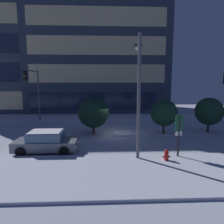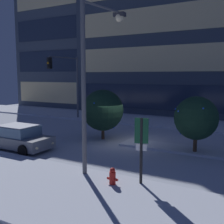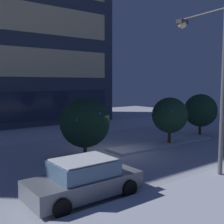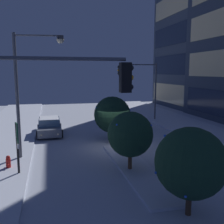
{
  "view_description": "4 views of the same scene",
  "coord_description": "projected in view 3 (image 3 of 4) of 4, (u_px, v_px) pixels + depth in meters",
  "views": [
    {
      "loc": [
        -0.63,
        -18.6,
        4.79
      ],
      "look_at": [
        0.15,
        -0.79,
        2.23
      ],
      "focal_mm": 32.02,
      "sensor_mm": 36.0,
      "label": 1
    },
    {
      "loc": [
        8.38,
        -16.37,
        4.49
      ],
      "look_at": [
        -0.18,
        -1.1,
        2.16
      ],
      "focal_mm": 44.25,
      "sensor_mm": 36.0,
      "label": 2
    },
    {
      "loc": [
        -10.05,
        -13.6,
        4.31
      ],
      "look_at": [
        -0.87,
        -1.58,
        2.76
      ],
      "focal_mm": 45.24,
      "sensor_mm": 36.0,
      "label": 3
    },
    {
      "loc": [
        17.91,
        -4.74,
        5.44
      ],
      "look_at": [
        -0.01,
        -0.34,
        2.53
      ],
      "focal_mm": 41.25,
      "sensor_mm": 36.0,
      "label": 4
    }
  ],
  "objects": [
    {
      "name": "median_strip",
      "position": [
        163.0,
        143.0,
        20.01
      ],
      "size": [
        9.0,
        1.8,
        0.14
      ],
      "primitive_type": "cube",
      "color": "silver",
      "rests_on": "ground"
    },
    {
      "name": "street_lamp_arched",
      "position": [
        210.0,
        68.0,
        13.12
      ],
      "size": [
        0.72,
        2.97,
        7.69
      ],
      "rotation": [
        0.0,
        0.0,
        1.44
      ],
      "color": "#565960",
      "rests_on": "ground"
    },
    {
      "name": "decorated_tree_left_of_median",
      "position": [
        200.0,
        110.0,
        23.14
      ],
      "size": [
        2.69,
        2.71,
        3.42
      ],
      "color": "#473323",
      "rests_on": "ground"
    },
    {
      "name": "ground",
      "position": [
        108.0,
        154.0,
        17.26
      ],
      "size": [
        52.0,
        52.0,
        0.0
      ],
      "primitive_type": "plane",
      "color": "silver"
    },
    {
      "name": "car_near",
      "position": [
        84.0,
        179.0,
        10.56
      ],
      "size": [
        4.4,
        2.13,
        1.49
      ],
      "rotation": [
        0.0,
        0.0,
        0.0
      ],
      "color": "slate",
      "rests_on": "ground"
    },
    {
      "name": "decorated_tree_median",
      "position": [
        170.0,
        115.0,
        19.62
      ],
      "size": [
        2.48,
        2.48,
        3.33
      ],
      "color": "#473323",
      "rests_on": "ground"
    },
    {
      "name": "curb_strip_far",
      "position": [
        48.0,
        133.0,
        24.02
      ],
      "size": [
        52.0,
        5.2,
        0.14
      ],
      "primitive_type": "cube",
      "color": "silver",
      "rests_on": "ground"
    },
    {
      "name": "decorated_tree_right_of_median",
      "position": [
        85.0,
        122.0,
        16.15
      ],
      "size": [
        2.9,
        2.9,
        3.51
      ],
      "color": "#473323",
      "rests_on": "ground"
    }
  ]
}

